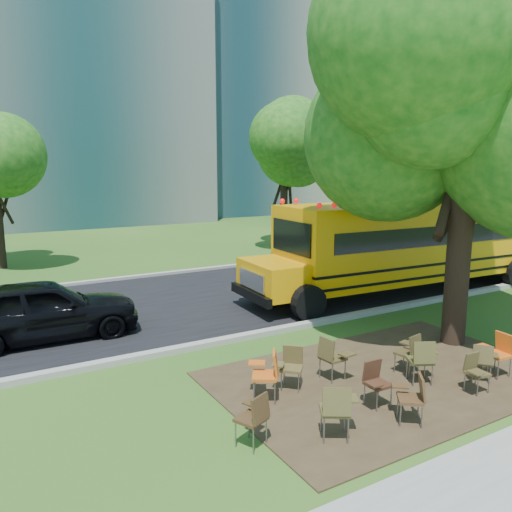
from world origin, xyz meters
TOP-DOWN VIEW (x-y plane):
  - ground at (0.00, 0.00)m, footprint 160.00×160.00m
  - dirt_patch at (1.00, -0.50)m, footprint 7.00×4.50m
  - asphalt_road at (0.00, 7.00)m, footprint 80.00×8.00m
  - kerb_near at (0.00, 3.00)m, footprint 80.00×0.25m
  - kerb_far at (0.00, 11.10)m, footprint 80.00×0.25m
  - building_right at (24.00, 38.00)m, footprint 30.00×16.00m
  - bg_tree_3 at (8.00, 14.00)m, footprint 5.60×5.60m
  - bg_tree_4 at (16.00, 13.00)m, footprint 5.00×5.00m
  - main_tree at (3.84, 0.19)m, footprint 7.20×7.20m
  - school_bus at (7.64, 4.41)m, footprint 12.69×3.46m
  - chair_0 at (-2.65, -1.33)m, footprint 0.59×0.68m
  - chair_1 at (-1.47, -1.86)m, footprint 0.80×0.63m
  - chair_2 at (-0.02, -2.07)m, footprint 0.59×0.74m
  - chair_3 at (-0.13, -1.30)m, footprint 0.55×0.49m
  - chair_4 at (1.31, -1.09)m, footprint 0.78×0.61m
  - chair_5 at (1.90, -1.83)m, footprint 0.52×0.45m
  - chair_6 at (3.00, -1.57)m, footprint 0.53×0.62m
  - chair_7 at (2.43, -1.63)m, footprint 0.70×0.55m
  - chair_8 at (-1.68, -0.14)m, footprint 0.65×0.82m
  - chair_9 at (-1.03, 0.08)m, footprint 0.73×0.58m
  - chair_10 at (-0.13, -0.06)m, footprint 0.58×0.60m
  - chair_11 at (1.49, -0.60)m, footprint 0.59×0.61m
  - black_car at (-4.76, 5.47)m, footprint 4.62×1.94m

SIDE VIEW (x-z plane):
  - ground at x=0.00m, z-range 0.00..0.00m
  - dirt_patch at x=1.00m, z-range 0.00..0.03m
  - asphalt_road at x=0.00m, z-range 0.00..0.04m
  - kerb_near at x=0.00m, z-range 0.00..0.14m
  - kerb_far at x=0.00m, z-range 0.00..0.14m
  - chair_5 at x=1.90m, z-range 0.09..0.86m
  - chair_7 at x=2.43m, z-range 0.10..0.91m
  - chair_3 at x=-0.13m, z-range 0.10..0.94m
  - chair_9 at x=-1.03m, z-range 0.10..0.95m
  - chair_2 at x=-0.02m, z-range 0.10..0.97m
  - chair_0 at x=-2.65m, z-range 0.10..0.97m
  - chair_11 at x=1.49m, z-range 0.10..0.98m
  - chair_6 at x=3.00m, z-range 0.11..1.02m
  - chair_10 at x=-0.13m, z-range 0.11..1.02m
  - chair_4 at x=1.31m, z-range 0.11..1.05m
  - chair_1 at x=-1.47m, z-range 0.11..1.06m
  - chair_8 at x=-1.68m, z-range 0.11..1.08m
  - black_car at x=-4.76m, z-range 0.00..1.56m
  - school_bus at x=7.64m, z-range 0.24..3.31m
  - bg_tree_4 at x=16.00m, z-range 0.92..7.77m
  - bg_tree_3 at x=8.00m, z-range 1.11..8.95m
  - main_tree at x=3.84m, z-range 1.16..10.70m
  - building_right at x=24.00m, z-range 0.00..25.00m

